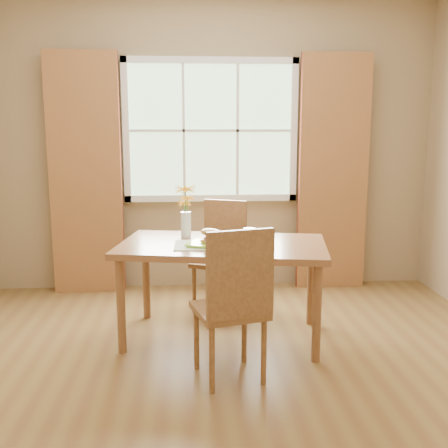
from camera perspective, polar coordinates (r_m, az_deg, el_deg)
name	(u,v)px	position (r m, az deg, el deg)	size (l,w,h in m)	color
room	(224,159)	(3.09, 0.03, 7.09)	(4.24, 3.84, 2.74)	brown
window	(211,131)	(4.95, -1.46, 10.13)	(1.62, 0.06, 1.32)	#A2CC9A
curtain_left	(86,175)	(4.96, -14.83, 5.16)	(0.65, 0.08, 2.20)	maroon
curtain_right	(333,174)	(5.06, 11.78, 5.38)	(0.65, 0.08, 2.20)	maroon
dining_table	(223,253)	(3.77, -0.16, -3.20)	(1.59, 1.07, 0.71)	brown
chair_near	(234,299)	(3.13, 1.09, -8.18)	(0.49, 0.49, 0.97)	brown
chair_far	(221,250)	(4.48, -0.33, -2.81)	(0.50, 0.50, 0.92)	brown
placemat	(207,245)	(3.69, -1.91, -2.30)	(0.45, 0.33, 0.01)	#B8C2A4
plate	(205,245)	(3.66, -2.12, -2.25)	(0.22, 0.22, 0.01)	#9CE338
croissant_sandwich	(210,236)	(3.65, -1.50, -1.36)	(0.18, 0.15, 0.11)	gold
water_glass	(250,239)	(3.61, 2.80, -1.59)	(0.09, 0.09, 0.14)	silver
flower_vase	(186,206)	(3.92, -4.20, 1.98)	(0.16, 0.16, 0.40)	silver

